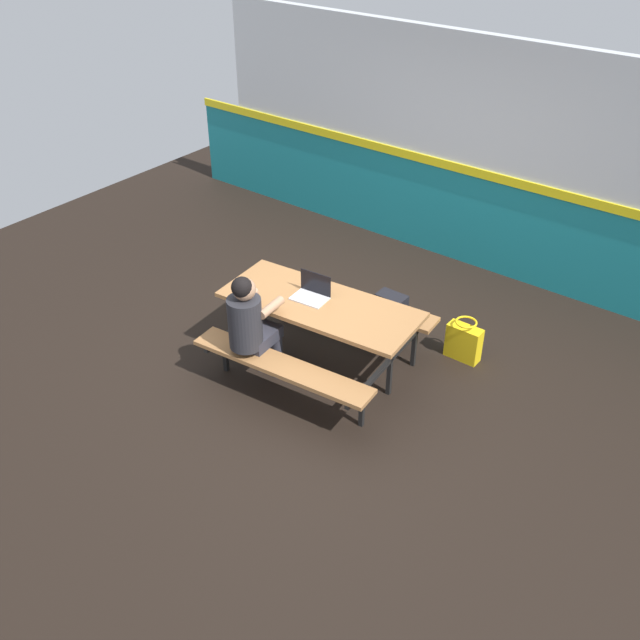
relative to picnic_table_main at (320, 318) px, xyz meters
name	(u,v)px	position (x,y,z in m)	size (l,w,h in m)	color
ground_plane	(311,364)	(-0.11, 0.00, -0.58)	(10.00, 10.00, 0.02)	black
accent_backdrop	(462,158)	(-0.11, 2.75, 0.67)	(8.00, 0.14, 2.60)	teal
picnic_table_main	(320,318)	(0.00, 0.00, 0.00)	(1.90, 1.71, 0.74)	#9E6B3D
student_nearer	(251,323)	(-0.31, -0.59, 0.13)	(0.39, 0.54, 1.21)	#2D2D38
laptop_silver	(312,293)	(-0.12, 0.03, 0.21)	(0.34, 0.25, 0.22)	silver
backpack_dark	(391,314)	(0.20, 0.93, -0.36)	(0.30, 0.22, 0.44)	black
tote_bag_bright	(464,342)	(1.01, 0.97, -0.38)	(0.34, 0.21, 0.43)	yellow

